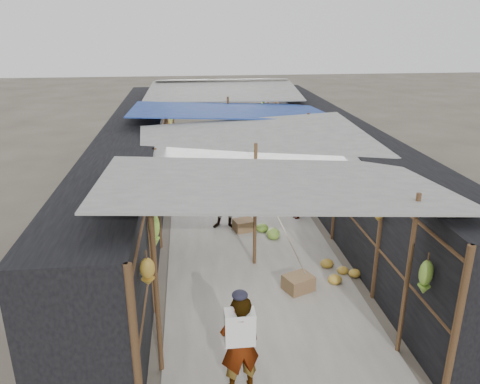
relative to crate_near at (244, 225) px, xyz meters
name	(u,v)px	position (x,y,z in m)	size (l,w,h in m)	color
ground	(283,360)	(0.02, -4.67, -0.14)	(80.00, 80.00, 0.00)	#6B6356
aisle_slab	(237,203)	(0.02, 1.83, -0.13)	(3.60, 16.00, 0.02)	#9E998E
stall_left	(136,167)	(-2.68, 1.83, 1.01)	(1.40, 15.00, 2.30)	black
stall_right	(333,161)	(2.72, 1.83, 1.01)	(1.40, 15.00, 2.30)	black
crate_near	(244,225)	(0.00, 0.00, 0.00)	(0.48, 0.38, 0.29)	brown
crate_mid	(298,283)	(0.69, -2.79, 0.01)	(0.52, 0.41, 0.31)	brown
crate_back	(210,167)	(-0.56, 5.03, -0.02)	(0.40, 0.33, 0.25)	brown
black_basin	(250,169)	(0.80, 4.78, -0.06)	(0.57, 0.57, 0.17)	black
vendor_elderly	(240,344)	(-0.69, -5.17, 0.60)	(0.54, 0.36, 1.49)	white
shopper_blue	(227,201)	(-0.40, 0.19, 0.57)	(0.69, 0.54, 1.42)	#223CAA
vendor_seated	(296,202)	(1.42, 0.59, 0.32)	(0.59, 0.34, 0.92)	#514C47
market_canopy	(236,116)	(0.05, 2.17, 2.27)	(5.62, 15.20, 2.77)	brown
hanging_bananas	(232,146)	(-0.09, 1.88, 1.52)	(3.96, 14.13, 0.82)	#B48B2E
floor_bananas	(235,197)	(-0.03, 1.92, 0.01)	(3.71, 9.19, 0.33)	olive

